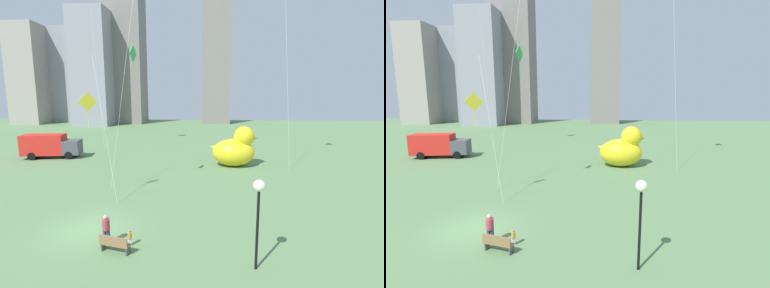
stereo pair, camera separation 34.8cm
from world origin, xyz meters
TOP-DOWN VIEW (x-y plane):
  - ground_plane at (0.00, 0.00)m, footprint 140.00×140.00m
  - park_bench at (2.24, -2.16)m, footprint 1.59×0.80m
  - person_adult at (1.55, -1.38)m, footprint 0.39×0.39m
  - person_child at (2.78, -1.45)m, footprint 0.21×0.21m
  - giant_inflatable_duck at (9.42, 15.20)m, footprint 5.16×3.31m
  - lamppost at (8.86, -2.99)m, footprint 0.51×0.51m
  - box_truck at (-12.43, 17.63)m, footprint 6.88×3.43m
  - city_skyline at (-19.18, 60.19)m, footprint 55.51×19.61m
  - kite_yellow at (-1.43, 4.29)m, footprint 2.62×3.57m
  - kite_green at (0.76, 7.04)m, footprint 3.51×4.05m

SIDE VIEW (x-z plane):
  - ground_plane at x=0.00m, z-range 0.00..0.00m
  - person_child at x=2.78m, z-range 0.04..0.88m
  - park_bench at x=2.24m, z-range 0.02..0.92m
  - person_adult at x=1.55m, z-range 0.08..1.66m
  - box_truck at x=-12.43m, z-range 0.03..2.88m
  - giant_inflatable_duck at x=9.42m, z-range -0.32..3.96m
  - lamppost at x=8.86m, z-range 1.20..5.27m
  - kite_yellow at x=-1.43m, z-range 2.96..10.67m
  - kite_green at x=0.76m, z-range 4.50..15.73m
  - city_skyline at x=-19.18m, z-range -4.45..37.10m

